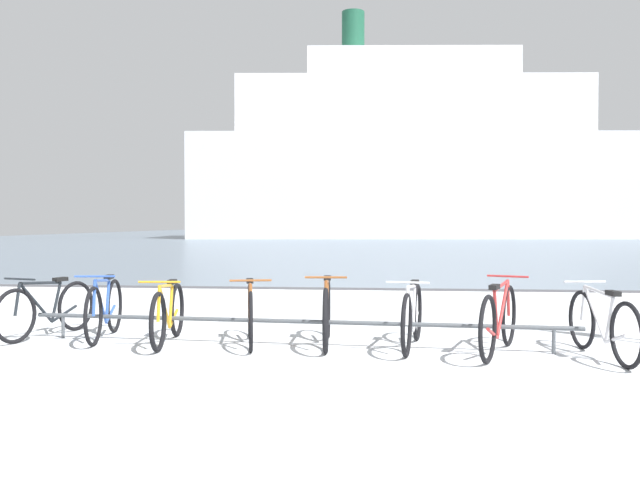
# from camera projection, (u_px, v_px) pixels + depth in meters

# --- Properties ---
(ground) EXTENTS (80.00, 132.00, 0.08)m
(ground) POSITION_uv_depth(u_px,v_px,m) (387.00, 239.00, 57.75)
(ground) COLOR silver
(bike_rack) EXTENTS (6.36, 0.51, 0.31)m
(bike_rack) POSITION_uv_depth(u_px,v_px,m) (293.00, 322.00, 7.64)
(bike_rack) COLOR #4C5156
(bike_rack) RESTS_ON ground
(bicycle_0) EXTENTS (0.58, 1.61, 0.76)m
(bicycle_0) POSITION_uv_depth(u_px,v_px,m) (47.00, 309.00, 8.23)
(bicycle_0) COLOR black
(bicycle_0) RESTS_ON ground
(bicycle_1) EXTENTS (0.46, 1.63, 0.81)m
(bicycle_1) POSITION_uv_depth(u_px,v_px,m) (104.00, 309.00, 8.08)
(bicycle_1) COLOR black
(bicycle_1) RESTS_ON ground
(bicycle_2) EXTENTS (0.46, 1.65, 0.77)m
(bicycle_2) POSITION_uv_depth(u_px,v_px,m) (168.00, 314.00, 7.75)
(bicycle_2) COLOR black
(bicycle_2) RESTS_ON ground
(bicycle_3) EXTENTS (0.51, 1.59, 0.79)m
(bicycle_3) POSITION_uv_depth(u_px,v_px,m) (250.00, 314.00, 7.72)
(bicycle_3) COLOR black
(bicycle_3) RESTS_ON ground
(bicycle_4) EXTENTS (0.46, 1.68, 0.83)m
(bicycle_4) POSITION_uv_depth(u_px,v_px,m) (327.00, 313.00, 7.66)
(bicycle_4) COLOR black
(bicycle_4) RESTS_ON ground
(bicycle_5) EXTENTS (0.46, 1.70, 0.79)m
(bicycle_5) POSITION_uv_depth(u_px,v_px,m) (412.00, 317.00, 7.47)
(bicycle_5) COLOR black
(bicycle_5) RESTS_ON ground
(bicycle_6) EXTENTS (0.72, 1.68, 0.82)m
(bicycle_6) POSITION_uv_depth(u_px,v_px,m) (499.00, 320.00, 7.15)
(bicycle_6) COLOR black
(bicycle_6) RESTS_ON ground
(bicycle_7) EXTENTS (0.46, 1.67, 0.77)m
(bicycle_7) POSITION_uv_depth(u_px,v_px,m) (602.00, 325.00, 6.94)
(bicycle_7) COLOR black
(bicycle_7) RESTS_ON ground
(ferry_ship) EXTENTS (41.44, 15.08, 20.50)m
(ferry_ship) POSITION_uv_depth(u_px,v_px,m) (416.00, 162.00, 60.76)
(ferry_ship) COLOR silver
(ferry_ship) RESTS_ON ground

